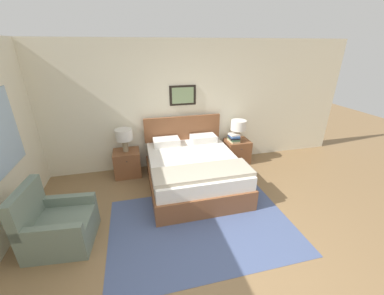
{
  "coord_description": "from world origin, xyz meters",
  "views": [
    {
      "loc": [
        -0.86,
        -1.83,
        2.47
      ],
      "look_at": [
        -0.01,
        1.59,
        0.93
      ],
      "focal_mm": 22.0,
      "sensor_mm": 36.0,
      "label": 1
    }
  ],
  "objects_px": {
    "armchair": "(57,226)",
    "nightstand_by_door": "(237,151)",
    "table_lamp_by_door": "(238,126)",
    "bed": "(193,170)",
    "nightstand_near_window": "(127,163)",
    "table_lamp_near_window": "(124,136)"
  },
  "relations": [
    {
      "from": "armchair",
      "to": "nightstand_by_door",
      "type": "height_order",
      "value": "armchair"
    },
    {
      "from": "table_lamp_by_door",
      "to": "bed",
      "type": "bearing_deg",
      "value": -148.53
    },
    {
      "from": "nightstand_near_window",
      "to": "nightstand_by_door",
      "type": "height_order",
      "value": "same"
    },
    {
      "from": "nightstand_by_door",
      "to": "table_lamp_near_window",
      "type": "distance_m",
      "value": 2.48
    },
    {
      "from": "bed",
      "to": "table_lamp_near_window",
      "type": "bearing_deg",
      "value": 148.72
    },
    {
      "from": "armchair",
      "to": "nightstand_near_window",
      "type": "bearing_deg",
      "value": 157.27
    },
    {
      "from": "bed",
      "to": "table_lamp_by_door",
      "type": "distance_m",
      "value": 1.5
    },
    {
      "from": "armchair",
      "to": "table_lamp_near_window",
      "type": "bearing_deg",
      "value": 157.38
    },
    {
      "from": "armchair",
      "to": "table_lamp_by_door",
      "type": "relative_size",
      "value": 1.91
    },
    {
      "from": "armchair",
      "to": "nightstand_near_window",
      "type": "relative_size",
      "value": 1.66
    },
    {
      "from": "armchair",
      "to": "table_lamp_near_window",
      "type": "distance_m",
      "value": 1.98
    },
    {
      "from": "table_lamp_near_window",
      "to": "armchair",
      "type": "bearing_deg",
      "value": -118.3
    },
    {
      "from": "nightstand_near_window",
      "to": "table_lamp_near_window",
      "type": "height_order",
      "value": "table_lamp_near_window"
    },
    {
      "from": "nightstand_near_window",
      "to": "armchair",
      "type": "bearing_deg",
      "value": -118.42
    },
    {
      "from": "nightstand_by_door",
      "to": "table_lamp_by_door",
      "type": "relative_size",
      "value": 1.15
    },
    {
      "from": "armchair",
      "to": "bed",
      "type": "bearing_deg",
      "value": 119.76
    },
    {
      "from": "table_lamp_by_door",
      "to": "armchair",
      "type": "bearing_deg",
      "value": -153.13
    },
    {
      "from": "nightstand_near_window",
      "to": "nightstand_by_door",
      "type": "distance_m",
      "value": 2.4
    },
    {
      "from": "bed",
      "to": "armchair",
      "type": "bearing_deg",
      "value": -155.92
    },
    {
      "from": "bed",
      "to": "nightstand_by_door",
      "type": "bearing_deg",
      "value": 31.14
    },
    {
      "from": "table_lamp_by_door",
      "to": "table_lamp_near_window",
      "type": "bearing_deg",
      "value": 180.0
    },
    {
      "from": "bed",
      "to": "nightstand_near_window",
      "type": "relative_size",
      "value": 3.64
    }
  ]
}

